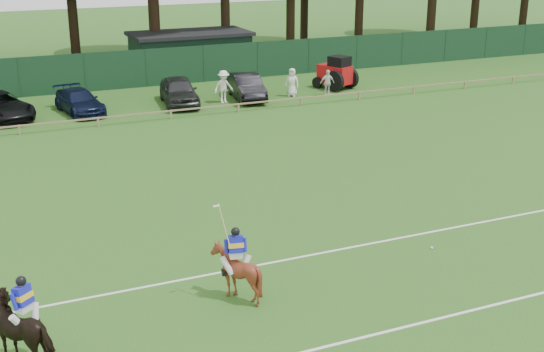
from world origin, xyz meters
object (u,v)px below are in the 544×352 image
estate_black (246,87)px  utility_shed (190,53)px  hatch_grey (179,91)px  tractor (336,73)px  spectator_right (292,82)px  horse_dark (27,329)px  horse_chestnut (236,272)px  suv_black (0,106)px  spectator_mid (327,83)px  sedan_navy (79,101)px  spectator_left (224,87)px  polo_ball (432,248)px

estate_black → utility_shed: bearing=103.2°
hatch_grey → tractor: size_ratio=1.60×
spectator_right → tractor: (3.62, 0.86, 0.14)m
estate_black → tractor: size_ratio=1.54×
utility_shed → horse_dark: bearing=-113.8°
utility_shed → tractor: 11.26m
horse_chestnut → suv_black: size_ratio=0.30×
horse_dark → estate_black: 29.04m
tractor → horse_chestnut: bearing=-146.2°
spectator_mid → spectator_right: bearing=161.8°
spectator_right → sedan_navy: bearing=-147.1°
sedan_navy → horse_dark: bearing=-111.6°
utility_shed → horse_chestnut: bearing=-105.6°
horse_chestnut → spectator_left: spectator_left is taller
horse_dark → estate_black: size_ratio=0.44×
hatch_grey → polo_ball: (1.52, -23.30, -0.78)m
utility_shed → tractor: size_ratio=2.78×
sedan_navy → polo_ball: bearing=-81.9°
horse_dark → hatch_grey: horse_dark is taller
estate_black → polo_ball: size_ratio=51.73×
estate_black → sedan_navy: bearing=-174.0°
sedan_navy → utility_shed: utility_shed is taller
hatch_grey → polo_ball: bearing=-78.1°
sedan_navy → spectator_left: size_ratio=2.35×
polo_ball → utility_shed: (2.04, 32.17, 1.49)m
horse_chestnut → spectator_right: 26.43m
horse_dark → estate_black: bearing=-162.0°
spectator_mid → spectator_right: size_ratio=0.93×
hatch_grey → utility_shed: (3.57, 8.88, 0.71)m
suv_black → sedan_navy: (4.25, -0.37, -0.06)m
suv_black → sedan_navy: bearing=-22.8°
suv_black → utility_shed: utility_shed is taller
estate_black → utility_shed: 9.15m
hatch_grey → estate_black: size_ratio=1.04×
horse_chestnut → sedan_navy: 24.08m
estate_black → utility_shed: size_ratio=0.55×
horse_chestnut → spectator_right: spectator_right is taller
horse_dark → horse_chestnut: size_ratio=1.29×
suv_black → utility_shed: 15.92m
horse_chestnut → spectator_right: bearing=-106.6°
hatch_grey → spectator_left: size_ratio=2.47×
horse_chestnut → estate_black: bearing=-100.4°
horse_dark → polo_ball: size_ratio=22.75×
spectator_left → polo_ball: spectator_left is taller
spectator_left → suv_black: bearing=167.9°
polo_ball → utility_shed: size_ratio=0.01×
sedan_navy → utility_shed: 12.73m
spectator_right → utility_shed: bearing=147.6°
suv_black → tractor: size_ratio=1.74×
tractor → sedan_navy: bearing=157.8°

